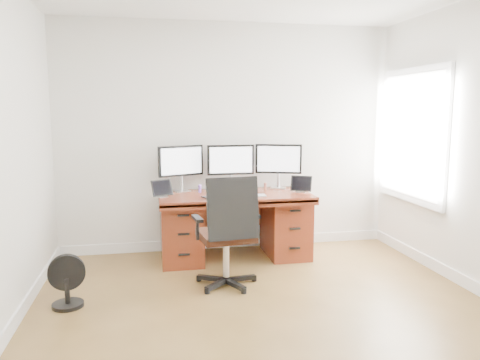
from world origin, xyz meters
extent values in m
plane|color=brown|center=(0.00, 0.00, 0.00)|extent=(4.50, 4.50, 0.00)
cube|color=silver|center=(0.00, 2.25, 1.35)|extent=(4.00, 0.10, 2.70)
cube|color=white|center=(1.97, 1.50, 1.40)|extent=(0.04, 1.30, 1.50)
cube|color=white|center=(1.95, 1.50, 1.40)|extent=(0.01, 1.15, 1.35)
cube|color=#602313|center=(0.00, 1.80, 0.72)|extent=(1.70, 0.80, 0.05)
cube|color=#602313|center=(-0.60, 1.83, 0.35)|extent=(0.45, 0.70, 0.70)
cube|color=#602313|center=(0.60, 1.83, 0.35)|extent=(0.45, 0.70, 0.70)
cube|color=#4C1B0D|center=(0.00, 2.10, 0.50)|extent=(0.74, 0.03, 0.40)
cylinder|color=black|center=(-0.23, 1.00, 0.04)|extent=(0.64, 0.64, 0.08)
cylinder|color=silver|center=(-0.23, 1.00, 0.29)|extent=(0.06, 0.06, 0.41)
cube|color=#361B10|center=(-0.23, 1.00, 0.49)|extent=(0.55, 0.53, 0.07)
cube|color=black|center=(-0.21, 0.78, 0.80)|extent=(0.48, 0.11, 0.57)
cube|color=black|center=(-0.51, 0.97, 0.68)|extent=(0.09, 0.25, 0.03)
cube|color=black|center=(0.04, 1.04, 0.68)|extent=(0.09, 0.25, 0.03)
cylinder|color=black|center=(-1.66, 0.75, 0.02)|extent=(0.27, 0.27, 0.03)
cylinder|color=black|center=(-1.66, 0.75, 0.14)|extent=(0.04, 0.04, 0.22)
cylinder|color=black|center=(-1.66, 0.75, 0.30)|extent=(0.32, 0.11, 0.31)
cube|color=silver|center=(-0.58, 2.07, 0.76)|extent=(0.22, 0.20, 0.01)
cylinder|color=silver|center=(-0.58, 2.07, 0.84)|extent=(0.04, 0.04, 0.18)
cube|color=black|center=(-0.58, 2.07, 1.10)|extent=(0.52, 0.23, 0.35)
cube|color=white|center=(-0.57, 2.05, 1.10)|extent=(0.47, 0.19, 0.30)
cube|color=silver|center=(0.00, 2.07, 0.76)|extent=(0.18, 0.14, 0.01)
cylinder|color=silver|center=(0.00, 2.07, 0.84)|extent=(0.04, 0.04, 0.18)
cube|color=black|center=(0.00, 2.07, 1.10)|extent=(0.55, 0.04, 0.35)
cube|color=white|center=(0.00, 2.05, 1.10)|extent=(0.50, 0.01, 0.30)
cube|color=silver|center=(0.58, 2.07, 0.76)|extent=(0.22, 0.19, 0.01)
cylinder|color=silver|center=(0.58, 2.07, 0.84)|extent=(0.04, 0.04, 0.18)
cube|color=black|center=(0.58, 2.07, 1.10)|extent=(0.53, 0.22, 0.35)
cube|color=white|center=(0.57, 2.05, 1.10)|extent=(0.47, 0.17, 0.30)
cube|color=silver|center=(-0.81, 1.75, 0.76)|extent=(0.13, 0.12, 0.01)
cube|color=black|center=(-0.81, 1.75, 0.85)|extent=(0.24, 0.17, 0.17)
cube|color=silver|center=(0.76, 1.75, 0.76)|extent=(0.13, 0.12, 0.01)
cube|color=black|center=(0.76, 1.75, 0.85)|extent=(0.24, 0.18, 0.17)
cube|color=silver|center=(-0.04, 1.62, 0.76)|extent=(0.27, 0.12, 0.01)
cube|color=silver|center=(0.24, 1.63, 0.76)|extent=(0.15, 0.15, 0.01)
cube|color=black|center=(-0.28, 1.65, 0.76)|extent=(0.25, 0.21, 0.01)
cube|color=black|center=(0.00, 1.80, 0.76)|extent=(0.13, 0.07, 0.01)
cylinder|color=#8952CE|center=(-0.38, 1.95, 0.78)|extent=(0.03, 0.03, 0.06)
sphere|color=#8952CE|center=(-0.38, 1.95, 0.82)|extent=(0.04, 0.04, 0.04)
cylinder|color=orange|center=(-0.23, 1.95, 0.78)|extent=(0.03, 0.03, 0.06)
sphere|color=orange|center=(-0.23, 1.95, 0.82)|extent=(0.04, 0.04, 0.04)
cylinder|color=#528BF0|center=(-0.09, 1.95, 0.78)|extent=(0.03, 0.03, 0.06)
sphere|color=#528BF0|center=(-0.09, 1.95, 0.82)|extent=(0.04, 0.04, 0.04)
cylinder|color=pink|center=(0.11, 1.95, 0.78)|extent=(0.03, 0.03, 0.06)
sphere|color=pink|center=(0.11, 1.95, 0.82)|extent=(0.04, 0.04, 0.04)
cylinder|color=tan|center=(0.24, 1.95, 0.78)|extent=(0.03, 0.03, 0.06)
sphere|color=tan|center=(0.24, 1.95, 0.82)|extent=(0.04, 0.04, 0.04)
cylinder|color=brown|center=(0.39, 1.95, 0.78)|extent=(0.03, 0.03, 0.06)
sphere|color=brown|center=(0.39, 1.95, 0.82)|extent=(0.04, 0.04, 0.04)
camera|label=1|loc=(-0.93, -3.29, 1.68)|focal=35.00mm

